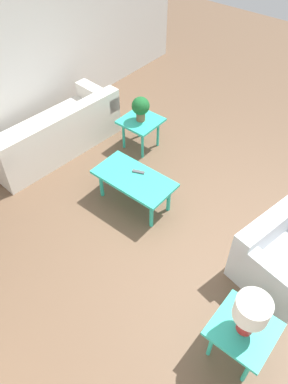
{
  "coord_description": "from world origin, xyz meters",
  "views": [
    {
      "loc": [
        -1.64,
        2.79,
        3.68
      ],
      "look_at": [
        0.32,
        0.41,
        0.55
      ],
      "focal_mm": 35.0,
      "sensor_mm": 36.0,
      "label": 1
    }
  ],
  "objects_px": {
    "table_lamp": "(251,312)",
    "coffee_table": "(134,181)",
    "side_table_plant": "(141,124)",
    "potted_plant": "(141,107)",
    "sofa": "(54,134)",
    "side_table_lamp": "(243,332)",
    "armchair": "(283,257)"
  },
  "relations": [
    {
      "from": "side_table_lamp",
      "to": "potted_plant",
      "type": "xyz_separation_m",
      "value": [
        2.74,
        -1.87,
        0.29
      ]
    },
    {
      "from": "side_table_plant",
      "to": "potted_plant",
      "type": "distance_m",
      "value": 0.29
    },
    {
      "from": "sofa",
      "to": "potted_plant",
      "type": "distance_m",
      "value": 1.37
    },
    {
      "from": "side_table_plant",
      "to": "side_table_lamp",
      "type": "relative_size",
      "value": 1.0
    },
    {
      "from": "side_table_lamp",
      "to": "table_lamp",
      "type": "bearing_deg",
      "value": 180.0
    },
    {
      "from": "sofa",
      "to": "side_table_plant",
      "type": "bearing_deg",
      "value": 136.93
    },
    {
      "from": "armchair",
      "to": "side_table_plant",
      "type": "xyz_separation_m",
      "value": [
        2.66,
        -0.78,
        0.14
      ]
    },
    {
      "from": "side_table_plant",
      "to": "side_table_lamp",
      "type": "xyz_separation_m",
      "value": [
        -2.74,
        1.87,
        0.0
      ]
    },
    {
      "from": "side_table_lamp",
      "to": "sofa",
      "type": "bearing_deg",
      "value": -14.93
    },
    {
      "from": "side_table_lamp",
      "to": "potted_plant",
      "type": "bearing_deg",
      "value": -34.34
    },
    {
      "from": "side_table_plant",
      "to": "table_lamp",
      "type": "distance_m",
      "value": 3.34
    },
    {
      "from": "side_table_plant",
      "to": "side_table_lamp",
      "type": "height_order",
      "value": "same"
    },
    {
      "from": "side_table_plant",
      "to": "table_lamp",
      "type": "relative_size",
      "value": 1.21
    },
    {
      "from": "coffee_table",
      "to": "side_table_lamp",
      "type": "xyz_separation_m",
      "value": [
        -2.04,
        0.89,
        0.02
      ]
    },
    {
      "from": "table_lamp",
      "to": "armchair",
      "type": "bearing_deg",
      "value": -85.95
    },
    {
      "from": "potted_plant",
      "to": "table_lamp",
      "type": "distance_m",
      "value": 3.32
    },
    {
      "from": "table_lamp",
      "to": "side_table_lamp",
      "type": "bearing_deg",
      "value": 0.0
    },
    {
      "from": "armchair",
      "to": "side_table_lamp",
      "type": "distance_m",
      "value": 1.11
    },
    {
      "from": "side_table_lamp",
      "to": "potted_plant",
      "type": "distance_m",
      "value": 3.33
    },
    {
      "from": "table_lamp",
      "to": "coffee_table",
      "type": "bearing_deg",
      "value": -23.67
    },
    {
      "from": "armchair",
      "to": "side_table_plant",
      "type": "bearing_deg",
      "value": 85.14
    },
    {
      "from": "armchair",
      "to": "coffee_table",
      "type": "distance_m",
      "value": 1.97
    },
    {
      "from": "sofa",
      "to": "side_table_lamp",
      "type": "relative_size",
      "value": 3.84
    },
    {
      "from": "side_table_plant",
      "to": "table_lamp",
      "type": "xyz_separation_m",
      "value": [
        -2.74,
        1.87,
        0.37
      ]
    },
    {
      "from": "coffee_table",
      "to": "armchair",
      "type": "bearing_deg",
      "value": -174.09
    },
    {
      "from": "side_table_plant",
      "to": "potted_plant",
      "type": "bearing_deg",
      "value": 90.0
    },
    {
      "from": "potted_plant",
      "to": "armchair",
      "type": "bearing_deg",
      "value": 163.75
    },
    {
      "from": "armchair",
      "to": "coffee_table",
      "type": "relative_size",
      "value": 1.08
    },
    {
      "from": "side_table_plant",
      "to": "sofa",
      "type": "bearing_deg",
      "value": 42.88
    },
    {
      "from": "sofa",
      "to": "potted_plant",
      "type": "bearing_deg",
      "value": 136.93
    },
    {
      "from": "armchair",
      "to": "side_table_lamp",
      "type": "bearing_deg",
      "value": -164.55
    },
    {
      "from": "side_table_plant",
      "to": "potted_plant",
      "type": "height_order",
      "value": "potted_plant"
    }
  ]
}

